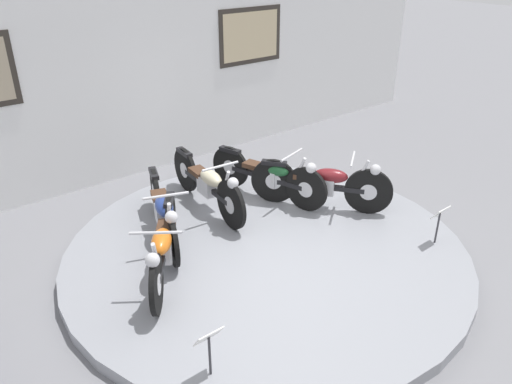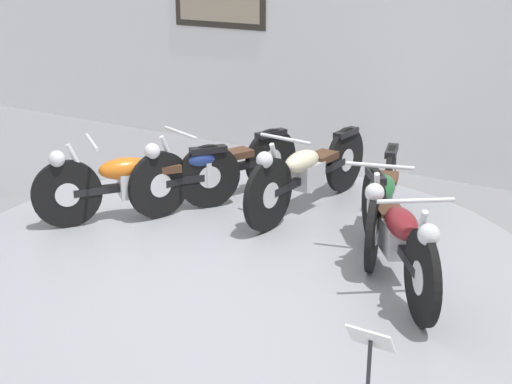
{
  "view_description": "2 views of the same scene",
  "coord_description": "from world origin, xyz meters",
  "px_view_note": "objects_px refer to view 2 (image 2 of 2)",
  "views": [
    {
      "loc": [
        -3.45,
        -4.07,
        3.59
      ],
      "look_at": [
        -0.03,
        0.17,
        0.85
      ],
      "focal_mm": 35.0,
      "sensor_mm": 36.0,
      "label": 1
    },
    {
      "loc": [
        2.96,
        -4.51,
        2.63
      ],
      "look_at": [
        0.05,
        0.25,
        0.66
      ],
      "focal_mm": 50.0,
      "sensor_mm": 36.0,
      "label": 2
    }
  ],
  "objects_px": {
    "motorcycle_green": "(382,197)",
    "info_placard_front_centre": "(370,350)",
    "motorcycle_orange": "(136,179)",
    "motorcycle_cream": "(307,171)",
    "motorcycle_maroon": "(397,233)",
    "motorcycle_blue": "(215,166)"
  },
  "relations": [
    {
      "from": "motorcycle_green",
      "to": "info_placard_front_centre",
      "type": "xyz_separation_m",
      "value": [
        0.85,
        -2.28,
        -0.02
      ]
    },
    {
      "from": "motorcycle_orange",
      "to": "motorcycle_green",
      "type": "height_order",
      "value": "motorcycle_green"
    },
    {
      "from": "motorcycle_orange",
      "to": "info_placard_front_centre",
      "type": "distance_m",
      "value": 3.4
    },
    {
      "from": "motorcycle_cream",
      "to": "motorcycle_maroon",
      "type": "bearing_deg",
      "value": -37.98
    },
    {
      "from": "motorcycle_orange",
      "to": "motorcycle_maroon",
      "type": "relative_size",
      "value": 0.98
    },
    {
      "from": "info_placard_front_centre",
      "to": "motorcycle_orange",
      "type": "bearing_deg",
      "value": 152.41
    },
    {
      "from": "motorcycle_blue",
      "to": "info_placard_front_centre",
      "type": "distance_m",
      "value": 3.47
    },
    {
      "from": "motorcycle_blue",
      "to": "info_placard_front_centre",
      "type": "height_order",
      "value": "motorcycle_blue"
    },
    {
      "from": "info_placard_front_centre",
      "to": "motorcycle_maroon",
      "type": "bearing_deg",
      "value": 105.87
    },
    {
      "from": "motorcycle_green",
      "to": "info_placard_front_centre",
      "type": "relative_size",
      "value": 3.79
    },
    {
      "from": "motorcycle_orange",
      "to": "motorcycle_blue",
      "type": "xyz_separation_m",
      "value": [
        0.4,
        0.71,
        0.0
      ]
    },
    {
      "from": "motorcycle_blue",
      "to": "motorcycle_green",
      "type": "distance_m",
      "value": 1.75
    },
    {
      "from": "motorcycle_cream",
      "to": "info_placard_front_centre",
      "type": "xyz_separation_m",
      "value": [
        1.73,
        -2.58,
        -0.03
      ]
    },
    {
      "from": "motorcycle_blue",
      "to": "info_placard_front_centre",
      "type": "bearing_deg",
      "value": -41.23
    },
    {
      "from": "motorcycle_green",
      "to": "info_placard_front_centre",
      "type": "distance_m",
      "value": 2.44
    },
    {
      "from": "motorcycle_cream",
      "to": "info_placard_front_centre",
      "type": "relative_size",
      "value": 3.95
    },
    {
      "from": "motorcycle_orange",
      "to": "motorcycle_maroon",
      "type": "bearing_deg",
      "value": 0.04
    },
    {
      "from": "motorcycle_green",
      "to": "motorcycle_orange",
      "type": "bearing_deg",
      "value": -161.74
    },
    {
      "from": "motorcycle_cream",
      "to": "motorcycle_green",
      "type": "relative_size",
      "value": 1.04
    },
    {
      "from": "motorcycle_blue",
      "to": "motorcycle_maroon",
      "type": "distance_m",
      "value": 2.27
    },
    {
      "from": "motorcycle_maroon",
      "to": "motorcycle_cream",
      "type": "bearing_deg",
      "value": 142.02
    },
    {
      "from": "motorcycle_cream",
      "to": "info_placard_front_centre",
      "type": "height_order",
      "value": "motorcycle_cream"
    }
  ]
}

